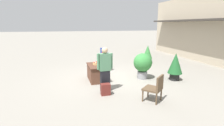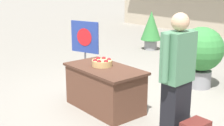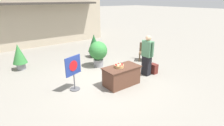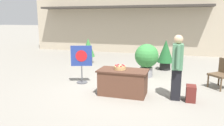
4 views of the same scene
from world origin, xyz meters
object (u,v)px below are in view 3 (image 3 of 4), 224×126
(backpack, at_px, (153,69))
(potted_plant_near_right, at_px, (98,52))
(person_visitor, at_px, (147,55))
(poster_board, at_px, (74,71))
(potted_plant_far_left, at_px, (94,45))
(potted_plant_near_left, at_px, (19,55))
(apple_basket, at_px, (119,66))
(display_table, at_px, (122,76))
(patio_chair, at_px, (145,51))

(backpack, distance_m, potted_plant_near_right, 2.65)
(person_visitor, relative_size, backpack, 4.07)
(poster_board, bearing_deg, potted_plant_far_left, 118.28)
(person_visitor, bearing_deg, potted_plant_near_left, -45.85)
(apple_basket, height_order, poster_board, poster_board)
(display_table, height_order, poster_board, poster_board)
(poster_board, xyz_separation_m, potted_plant_far_left, (2.53, 2.78, 0.00))
(patio_chair, relative_size, potted_plant_near_left, 0.76)
(poster_board, relative_size, potted_plant_near_right, 1.03)
(poster_board, distance_m, potted_plant_near_left, 3.42)
(apple_basket, height_order, patio_chair, patio_chair)
(potted_plant_far_left, xyz_separation_m, potted_plant_near_right, (-0.60, -1.35, 0.01))
(display_table, xyz_separation_m, poster_board, (-1.59, 0.71, 0.35))
(backpack, height_order, patio_chair, patio_chair)
(display_table, relative_size, apple_basket, 4.11)
(apple_basket, distance_m, potted_plant_far_left, 3.62)
(poster_board, bearing_deg, display_table, 46.56)
(poster_board, relative_size, patio_chair, 1.38)
(patio_chair, bearing_deg, poster_board, -31.36)
(display_table, xyz_separation_m, patio_chair, (2.79, 1.46, 0.14))
(poster_board, bearing_deg, patio_chair, 80.33)
(backpack, relative_size, poster_board, 0.34)
(backpack, xyz_separation_m, patio_chair, (0.98, 1.46, 0.29))
(potted_plant_near_right, bearing_deg, potted_plant_near_left, 149.71)
(poster_board, bearing_deg, potted_plant_near_left, 179.91)
(display_table, xyz_separation_m, potted_plant_near_left, (-2.72, 3.94, 0.32))
(potted_plant_near_right, distance_m, potted_plant_near_left, 3.56)
(potted_plant_near_left, bearing_deg, patio_chair, -24.17)
(poster_board, height_order, potted_plant_far_left, potted_plant_far_left)
(person_visitor, height_order, potted_plant_near_left, person_visitor)
(backpack, bearing_deg, display_table, 179.92)
(backpack, bearing_deg, poster_board, 168.23)
(poster_board, height_order, potted_plant_near_left, poster_board)
(apple_basket, height_order, person_visitor, person_visitor)
(backpack, distance_m, poster_board, 3.50)
(person_visitor, bearing_deg, potted_plant_far_left, -84.85)
(person_visitor, bearing_deg, apple_basket, -1.13)
(display_table, height_order, apple_basket, apple_basket)
(display_table, distance_m, potted_plant_near_right, 2.20)
(backpack, bearing_deg, potted_plant_near_right, 124.28)
(poster_board, relative_size, potted_plant_far_left, 0.99)
(apple_basket, relative_size, person_visitor, 0.20)
(apple_basket, relative_size, potted_plant_far_left, 0.27)
(person_visitor, height_order, potted_plant_far_left, person_visitor)
(patio_chair, height_order, potted_plant_far_left, potted_plant_far_left)
(display_table, relative_size, poster_board, 1.10)
(person_visitor, bearing_deg, patio_chair, -137.36)
(display_table, xyz_separation_m, potted_plant_near_right, (0.35, 2.14, 0.36))
(backpack, bearing_deg, apple_basket, 179.17)
(potted_plant_near_right, height_order, potted_plant_near_left, potted_plant_near_right)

